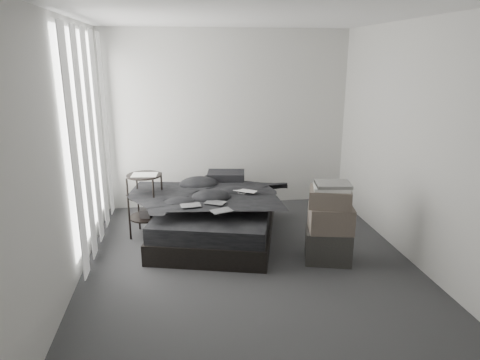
{
  "coord_description": "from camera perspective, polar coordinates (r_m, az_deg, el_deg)",
  "views": [
    {
      "loc": [
        -0.72,
        -4.19,
        2.22
      ],
      "look_at": [
        0.0,
        0.8,
        0.75
      ],
      "focal_mm": 32.0,
      "sensor_mm": 36.0,
      "label": 1
    }
  ],
  "objects": [
    {
      "name": "floor",
      "position": [
        4.79,
        1.39,
        -11.33
      ],
      "size": [
        3.6,
        4.2,
        0.01
      ],
      "primitive_type": "cube",
      "color": "#303033",
      "rests_on": "ground"
    },
    {
      "name": "ceiling",
      "position": [
        4.26,
        1.65,
        21.37
      ],
      "size": [
        3.6,
        4.2,
        0.01
      ],
      "primitive_type": "cube",
      "color": "white",
      "rests_on": "ground"
    },
    {
      "name": "wall_back",
      "position": [
        6.39,
        -1.68,
        7.99
      ],
      "size": [
        3.6,
        0.01,
        2.6
      ],
      "primitive_type": "cube",
      "color": "beige",
      "rests_on": "ground"
    },
    {
      "name": "wall_front",
      "position": [
        2.39,
        10.04,
        -6.62
      ],
      "size": [
        3.6,
        0.01,
        2.6
      ],
      "primitive_type": "cube",
      "color": "beige",
      "rests_on": "ground"
    },
    {
      "name": "wall_left",
      "position": [
        4.42,
        -22.19,
        3.04
      ],
      "size": [
        0.01,
        4.2,
        2.6
      ],
      "primitive_type": "cube",
      "color": "beige",
      "rests_on": "ground"
    },
    {
      "name": "wall_right",
      "position": [
        4.97,
        22.48,
        4.36
      ],
      "size": [
        0.01,
        4.2,
        2.6
      ],
      "primitive_type": "cube",
      "color": "beige",
      "rests_on": "ground"
    },
    {
      "name": "window_left",
      "position": [
        5.27,
        -19.81,
        5.8
      ],
      "size": [
        0.02,
        2.0,
        2.3
      ],
      "primitive_type": "cube",
      "color": "white",
      "rests_on": "wall_left"
    },
    {
      "name": "curtain_left",
      "position": [
        5.27,
        -19.2,
        5.09
      ],
      "size": [
        0.06,
        2.12,
        2.48
      ],
      "primitive_type": "cube",
      "color": "white",
      "rests_on": "wall_left"
    },
    {
      "name": "bed",
      "position": [
        5.46,
        -3.06,
        -6.37
      ],
      "size": [
        1.78,
        2.09,
        0.24
      ],
      "primitive_type": "cube",
      "rotation": [
        0.0,
        0.0,
        -0.26
      ],
      "color": "black",
      "rests_on": "floor"
    },
    {
      "name": "mattress",
      "position": [
        5.38,
        -3.1,
        -4.22
      ],
      "size": [
        1.71,
        2.03,
        0.19
      ],
      "primitive_type": "cube",
      "rotation": [
        0.0,
        0.0,
        -0.26
      ],
      "color": "black",
      "rests_on": "bed"
    },
    {
      "name": "duvet",
      "position": [
        5.27,
        -3.21,
        -2.34
      ],
      "size": [
        1.68,
        1.83,
        0.21
      ],
      "primitive_type": "imported",
      "rotation": [
        0.0,
        0.0,
        -0.26
      ],
      "color": "black",
      "rests_on": "mattress"
    },
    {
      "name": "pillow_lower",
      "position": [
        5.99,
        -2.42,
        -0.47
      ],
      "size": [
        0.62,
        0.49,
        0.12
      ],
      "primitive_type": "cube",
      "rotation": [
        0.0,
        0.0,
        -0.26
      ],
      "color": "black",
      "rests_on": "mattress"
    },
    {
      "name": "pillow_upper",
      "position": [
        5.93,
        -1.87,
        0.56
      ],
      "size": [
        0.55,
        0.42,
        0.11
      ],
      "primitive_type": "cube",
      "rotation": [
        0.0,
        0.0,
        -0.15
      ],
      "color": "black",
      "rests_on": "pillow_lower"
    },
    {
      "name": "laptop",
      "position": [
        5.27,
        0.49,
        -0.98
      ],
      "size": [
        0.34,
        0.31,
        0.02
      ],
      "primitive_type": "imported",
      "rotation": [
        0.0,
        0.0,
        -0.57
      ],
      "color": "silver",
      "rests_on": "duvet"
    },
    {
      "name": "comic_a",
      "position": [
        4.87,
        -6.64,
        -2.65
      ],
      "size": [
        0.24,
        0.18,
        0.01
      ],
      "primitive_type": "cube",
      "rotation": [
        0.0,
        0.0,
        0.13
      ],
      "color": "black",
      "rests_on": "duvet"
    },
    {
      "name": "comic_b",
      "position": [
        4.94,
        -3.33,
        -2.23
      ],
      "size": [
        0.27,
        0.24,
        0.01
      ],
      "primitive_type": "cube",
      "rotation": [
        0.0,
        0.0,
        -0.47
      ],
      "color": "black",
      "rests_on": "duvet"
    },
    {
      "name": "comic_c",
      "position": [
        4.67,
        -2.5,
        -3.24
      ],
      "size": [
        0.26,
        0.22,
        0.01
      ],
      "primitive_type": "cube",
      "rotation": [
        0.0,
        0.0,
        0.35
      ],
      "color": "black",
      "rests_on": "duvet"
    },
    {
      "name": "side_stand",
      "position": [
        5.54,
        -12.42,
        -3.35
      ],
      "size": [
        0.53,
        0.53,
        0.79
      ],
      "primitive_type": "cylinder",
      "rotation": [
        0.0,
        0.0,
        -0.27
      ],
      "color": "black",
      "rests_on": "floor"
    },
    {
      "name": "papers",
      "position": [
        5.41,
        -12.6,
        0.66
      ],
      "size": [
        0.33,
        0.25,
        0.02
      ],
      "primitive_type": "cube",
      "rotation": [
        0.0,
        0.0,
        -0.09
      ],
      "color": "white",
      "rests_on": "side_stand"
    },
    {
      "name": "floor_books",
      "position": [
        5.91,
        -10.91,
        -5.35
      ],
      "size": [
        0.16,
        0.22,
        0.14
      ],
      "primitive_type": "cube",
      "rotation": [
        0.0,
        0.0,
        0.1
      ],
      "color": "black",
      "rests_on": "floor"
    },
    {
      "name": "box_lower",
      "position": [
        4.93,
        11.66,
        -8.5
      ],
      "size": [
        0.58,
        0.51,
        0.37
      ],
      "primitive_type": "cube",
      "rotation": [
        0.0,
        0.0,
        -0.27
      ],
      "color": "#242424",
      "rests_on": "floor"
    },
    {
      "name": "box_mid",
      "position": [
        4.79,
        12.02,
        -5.03
      ],
      "size": [
        0.53,
        0.45,
        0.28
      ],
      "primitive_type": "cube",
      "rotation": [
        0.0,
        0.0,
        -0.2
      ],
      "color": "#554B43",
      "rests_on": "box_lower"
    },
    {
      "name": "box_upper",
      "position": [
        4.72,
        11.91,
        -2.28
      ],
      "size": [
        0.53,
        0.48,
        0.19
      ],
      "primitive_type": "cube",
      "rotation": [
        0.0,
        0.0,
        -0.32
      ],
      "color": "#554B43",
      "rests_on": "box_mid"
    },
    {
      "name": "art_book_white",
      "position": [
        4.69,
        12.13,
        -0.94
      ],
      "size": [
        0.44,
        0.39,
        0.04
      ],
      "primitive_type": "cube",
      "rotation": [
        0.0,
        0.0,
        -0.27
      ],
      "color": "silver",
      "rests_on": "box_upper"
    },
    {
      "name": "art_book_snake",
      "position": [
        4.67,
        12.3,
        -0.56
      ],
      "size": [
        0.41,
        0.35,
        0.03
      ],
      "primitive_type": "cube",
      "rotation": [
        0.0,
        0.0,
        -0.16
      ],
      "color": "silver",
      "rests_on": "art_book_white"
    }
  ]
}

